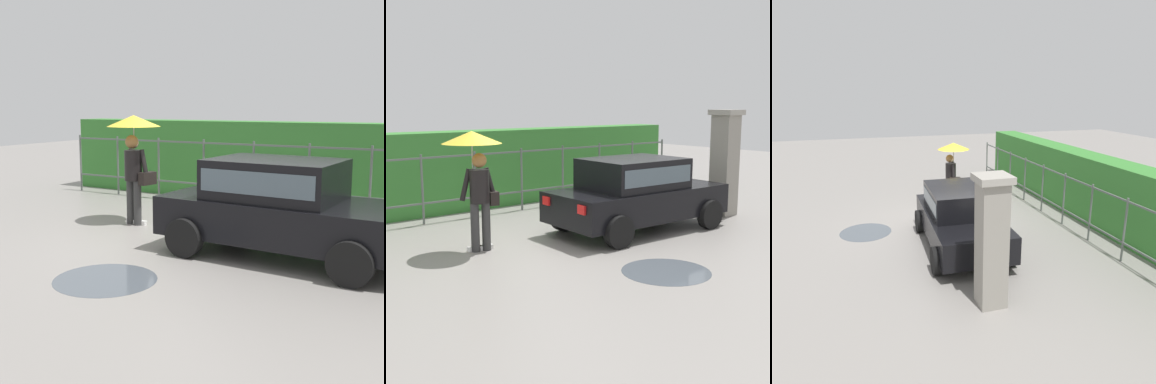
# 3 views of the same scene
# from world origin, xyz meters

# --- Properties ---
(ground_plane) EXTENTS (40.00, 40.00, 0.00)m
(ground_plane) POSITION_xyz_m (0.00, 0.00, 0.00)
(ground_plane) COLOR gray
(car) EXTENTS (3.80, 1.98, 1.48)m
(car) POSITION_xyz_m (1.57, 0.04, 0.80)
(car) COLOR black
(car) RESTS_ON ground
(pedestrian) EXTENTS (1.02, 1.02, 2.09)m
(pedestrian) POSITION_xyz_m (-1.65, 0.74, 1.58)
(pedestrian) COLOR #333333
(pedestrian) RESTS_ON ground
(fence_section) EXTENTS (11.38, 0.05, 1.50)m
(fence_section) POSITION_xyz_m (0.35, 3.30, 0.83)
(fence_section) COLOR #59605B
(fence_section) RESTS_ON ground
(hedge_row) EXTENTS (12.33, 0.90, 1.90)m
(hedge_row) POSITION_xyz_m (0.35, 4.34, 0.95)
(hedge_row) COLOR #387F33
(hedge_row) RESTS_ON ground
(puddle_near) EXTENTS (1.38, 1.38, 0.00)m
(puddle_near) POSITION_xyz_m (-0.01, -2.18, 0.00)
(puddle_near) COLOR #4C545B
(puddle_near) RESTS_ON ground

